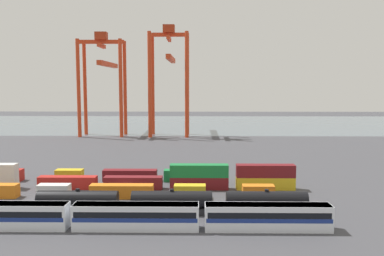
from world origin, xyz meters
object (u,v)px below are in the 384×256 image
passenger_train (136,215)px  shipping_container_12 (199,183)px  gantry_crane_west (104,74)px  shipping_container_14 (265,183)px  shipping_container_16 (9,175)px  gantry_crane_central (170,70)px  freight_tank_row (172,202)px

passenger_train → shipping_container_12: 25.95m
passenger_train → gantry_crane_west: size_ratio=1.34×
shipping_container_12 → shipping_container_14: (13.75, 0.00, 0.00)m
shipping_container_14 → shipping_container_16: same height
passenger_train → shipping_container_14: 33.54m
passenger_train → gantry_crane_central: bearing=91.4°
shipping_container_16 → gantry_crane_west: 89.15m
gantry_crane_west → shipping_container_14: bearing=-59.6°
passenger_train → gantry_crane_central: gantry_crane_central is taller
shipping_container_12 → shipping_container_16: (-43.06, 6.96, 0.00)m
shipping_container_16 → gantry_crane_west: (2.48, 85.52, 25.06)m
freight_tank_row → gantry_crane_central: bearing=94.1°
passenger_train → shipping_container_16: size_ratio=9.66×
shipping_container_12 → shipping_container_14: size_ratio=1.00×
freight_tank_row → shipping_container_12: (4.64, 16.52, -0.68)m
freight_tank_row → gantry_crane_west: 117.34m
shipping_container_12 → gantry_crane_central: size_ratio=0.26×
passenger_train → shipping_container_12: (9.54, 24.12, -0.84)m
shipping_container_14 → gantry_crane_west: size_ratio=0.28×
shipping_container_16 → freight_tank_row: bearing=-31.4°
gantry_crane_west → gantry_crane_central: (28.20, 0.09, 1.66)m
shipping_container_14 → gantry_crane_central: size_ratio=0.26×
shipping_container_14 → gantry_crane_central: (-26.13, 92.57, 26.72)m
shipping_container_16 → gantry_crane_west: gantry_crane_west is taller
passenger_train → shipping_container_12: passenger_train is taller
shipping_container_14 → gantry_crane_west: gantry_crane_west is taller
shipping_container_12 → gantry_crane_central: (-12.38, 92.57, 26.72)m
shipping_container_16 → shipping_container_14: bearing=-7.0°
freight_tank_row → shipping_container_12: freight_tank_row is taller
freight_tank_row → shipping_container_16: bearing=148.6°
freight_tank_row → shipping_container_16: 45.04m
passenger_train → shipping_container_14: (23.29, 24.12, -0.84)m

